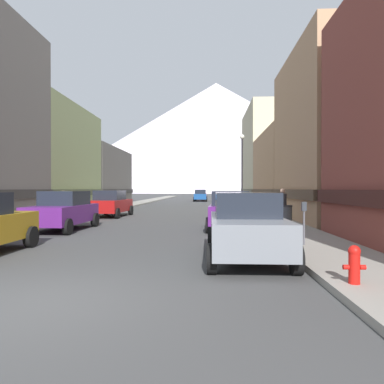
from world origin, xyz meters
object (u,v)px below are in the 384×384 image
at_px(car_right_1, 230,210).
at_px(trash_bin_right, 286,216).
at_px(pedestrian_0, 63,205).
at_px(streetlamp_right, 242,161).
at_px(potted_plant_0, 3,214).
at_px(fire_hydrant_near, 354,263).
at_px(car_driving_1, 201,195).
at_px(potted_plant_1, 66,208).
at_px(car_driving_0, 200,195).
at_px(pedestrian_2, 63,205).
at_px(car_left_2, 111,203).
at_px(parking_meter_near, 304,217).
at_px(pedestrian_1, 283,209).
at_px(car_right_0, 246,226).
at_px(car_left_1, 63,210).

relative_size(car_right_1, trash_bin_right, 4.57).
distance_m(trash_bin_right, pedestrian_0, 13.68).
bearing_deg(trash_bin_right, streetlamp_right, 95.36).
bearing_deg(car_right_1, potted_plant_0, -179.98).
bearing_deg(fire_hydrant_near, car_driving_1, 94.16).
height_order(car_right_1, potted_plant_1, car_right_1).
relative_size(car_driving_0, fire_hydrant_near, 6.25).
relative_size(car_driving_0, pedestrian_2, 2.71).
bearing_deg(car_left_2, parking_meter_near, -53.29).
relative_size(parking_meter_near, pedestrian_2, 0.82).
bearing_deg(car_left_2, pedestrian_2, -139.50).
relative_size(car_driving_0, car_driving_1, 1.00).
bearing_deg(pedestrian_1, car_right_0, -108.72).
distance_m(car_right_0, pedestrian_2, 15.90).
relative_size(car_right_1, potted_plant_0, 4.74).
bearing_deg(car_left_1, pedestrian_0, 112.50).
bearing_deg(parking_meter_near, streetlamp_right, 91.42).
xyz_separation_m(potted_plant_1, streetlamp_right, (12.35, 3.07, 3.39)).
xyz_separation_m(car_driving_0, streetlamp_right, (3.75, -27.02, 3.09)).
bearing_deg(car_left_1, parking_meter_near, -26.82).
bearing_deg(car_driving_0, pedestrian_2, -103.63).
xyz_separation_m(car_right_0, car_right_1, (-0.00, 7.11, 0.00)).
xyz_separation_m(car_driving_0, trash_bin_right, (4.75, -37.69, -0.26)).
bearing_deg(pedestrian_0, car_right_0, -50.86).
height_order(potted_plant_0, potted_plant_1, potted_plant_0).
bearing_deg(potted_plant_0, car_left_2, 66.37).
relative_size(car_driving_1, pedestrian_1, 2.51).
relative_size(parking_meter_near, pedestrian_1, 0.76).
bearing_deg(car_driving_0, pedestrian_0, -103.64).
height_order(trash_bin_right, pedestrian_1, pedestrian_1).
bearing_deg(car_left_2, car_right_0, -62.19).
xyz_separation_m(car_right_1, pedestrian_1, (2.45, 0.12, 0.06)).
height_order(car_left_1, car_driving_1, same).
xyz_separation_m(car_right_1, car_driving_0, (-2.20, 37.60, 0.00)).
bearing_deg(streetlamp_right, trash_bin_right, -84.64).
height_order(trash_bin_right, pedestrian_0, pedestrian_0).
bearing_deg(car_driving_1, trash_bin_right, -83.70).
relative_size(car_left_2, potted_plant_1, 5.21).
bearing_deg(car_left_1, pedestrian_1, 4.54).
relative_size(fire_hydrant_near, streetlamp_right, 0.12).
xyz_separation_m(fire_hydrant_near, pedestrian_2, (-11.70, 15.30, 0.37)).
bearing_deg(potted_plant_1, car_driving_1, 76.34).
distance_m(fire_hydrant_near, streetlamp_right, 20.94).
relative_size(fire_hydrant_near, trash_bin_right, 0.72).
distance_m(car_driving_0, parking_meter_near, 43.30).
bearing_deg(car_right_0, streetlamp_right, 84.99).
distance_m(car_driving_1, streetlamp_right, 32.69).
bearing_deg(pedestrian_0, potted_plant_0, -98.14).
relative_size(trash_bin_right, pedestrian_2, 0.60).
relative_size(car_right_0, fire_hydrant_near, 6.26).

